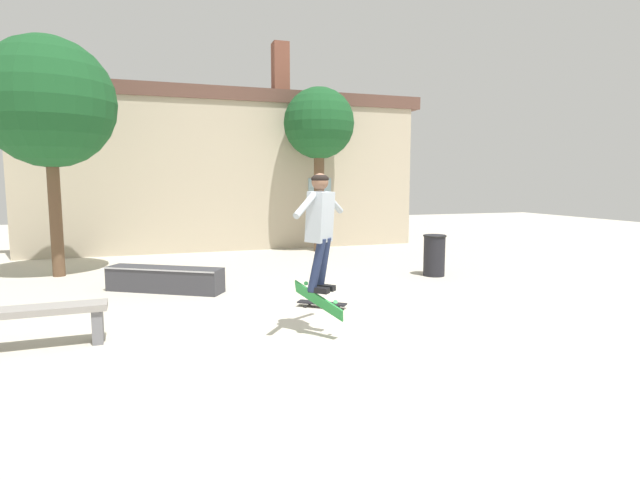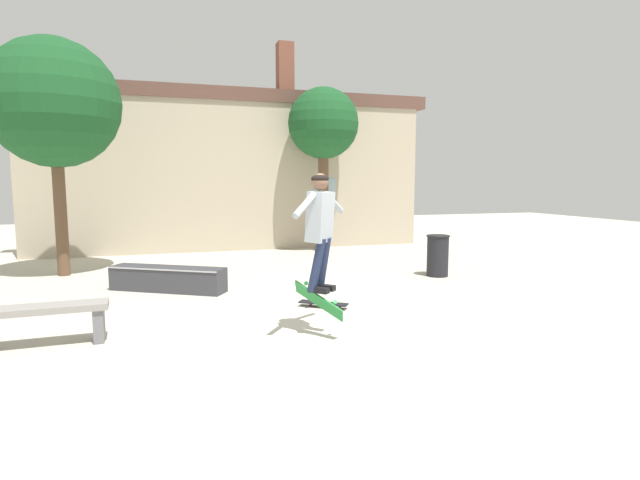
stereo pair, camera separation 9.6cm
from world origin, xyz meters
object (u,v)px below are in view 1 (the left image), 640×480
at_px(park_bench, 35,319).
at_px(skateboard_flipping, 319,300).
at_px(tree_left, 49,103).
at_px(trash_bin, 434,254).
at_px(tree_right, 319,126).
at_px(skateboard_resting, 322,303).
at_px(skate_ledge, 165,279).
at_px(skater, 320,222).

xyz_separation_m(park_bench, skateboard_flipping, (3.31, -0.62, 0.11)).
bearing_deg(tree_left, skateboard_flipping, -55.19).
bearing_deg(park_bench, trash_bin, 17.52).
xyz_separation_m(tree_right, trash_bin, (1.12, -4.23, -3.02)).
bearing_deg(tree_left, skateboard_resting, -43.93).
height_order(tree_right, tree_left, tree_left).
bearing_deg(skate_ledge, tree_right, 74.83).
xyz_separation_m(tree_left, skate_ledge, (2.06, -2.22, -3.28)).
bearing_deg(tree_left, skate_ledge, -47.16).
bearing_deg(park_bench, skateboard_flipping, -12.99).
bearing_deg(skateboard_resting, park_bench, 48.28).
bearing_deg(tree_left, trash_bin, -18.12).
bearing_deg(skateboard_flipping, trash_bin, 95.07).
height_order(skater, skateboard_resting, skater).
relative_size(park_bench, skateboard_resting, 2.18).
bearing_deg(skate_ledge, skater, -29.72).
relative_size(tree_right, skater, 3.03).
bearing_deg(park_bench, skater, -12.46).
height_order(skate_ledge, skateboard_flipping, skateboard_flipping).
bearing_deg(skater, skateboard_flipping, -89.18).
relative_size(tree_right, skateboard_resting, 6.20).
relative_size(skate_ledge, skateboard_flipping, 2.85).
bearing_deg(skater, park_bench, -143.46).
bearing_deg(trash_bin, tree_right, 104.84).
relative_size(tree_left, skateboard_resting, 6.63).
distance_m(tree_left, skate_ledge, 4.46).
height_order(park_bench, skateboard_resting, park_bench).
bearing_deg(skater, trash_bin, 87.66).
relative_size(park_bench, skater, 1.07).
bearing_deg(tree_right, tree_left, -164.01).
bearing_deg(skater, skateboard_resting, 116.91).
height_order(park_bench, trash_bin, trash_bin).
height_order(tree_right, trash_bin, tree_right).
bearing_deg(skateboard_flipping, skater, 98.20).
xyz_separation_m(tree_right, tree_left, (-6.29, -1.80, 0.03)).
relative_size(skate_ledge, skateboard_resting, 2.82).
distance_m(tree_left, skateboard_resting, 6.95).
xyz_separation_m(park_bench, skateboard_resting, (3.81, 0.73, -0.29)).
bearing_deg(skate_ledge, skateboard_resting, -9.35).
height_order(tree_left, skate_ledge, tree_left).
bearing_deg(tree_left, tree_right, 15.99).
relative_size(skater, skateboard_flipping, 2.07).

